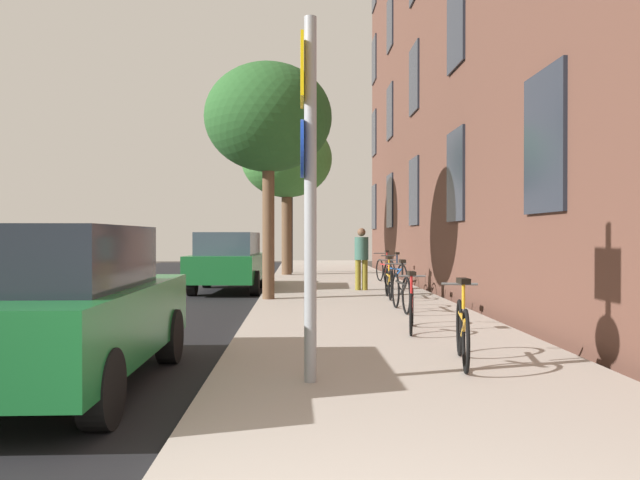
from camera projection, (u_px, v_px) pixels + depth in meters
ground_plane at (213, 293)px, 16.65m from camera, size 41.80×41.80×0.00m
road_asphalt at (135, 293)px, 16.57m from camera, size 7.00×38.00×0.01m
sidewalk at (343, 290)px, 16.77m from camera, size 4.20×38.00×0.12m
building_facade at (442, 15)px, 16.31m from camera, size 0.56×27.00×14.73m
sign_post at (308, 173)px, 5.95m from camera, size 0.16×0.60×3.53m
traffic_light at (288, 213)px, 23.81m from camera, size 0.43×0.24×3.32m
tree_near at (268, 119)px, 13.81m from camera, size 2.85×2.85×5.28m
tree_far at (287, 160)px, 22.58m from camera, size 3.33×3.33×5.66m
bicycle_0 at (462, 330)px, 6.78m from camera, size 0.47×1.60×0.96m
bicycle_1 at (412, 308)px, 9.17m from camera, size 0.48×1.55×0.89m
bicycle_2 at (401, 291)px, 11.58m from camera, size 0.42×1.70×0.97m
bicycle_3 at (389, 282)px, 13.99m from camera, size 0.42×1.62×0.96m
bicycle_4 at (395, 275)px, 16.40m from camera, size 0.51×1.67×0.98m
bicycle_5 at (385, 270)px, 18.80m from camera, size 0.48×1.75×0.98m
pedestrian_0 at (361, 255)px, 16.10m from camera, size 0.51×0.51×1.62m
car_0 at (52, 307)px, 6.02m from camera, size 1.94×3.99×1.62m
car_1 at (229, 261)px, 16.89m from camera, size 1.94×4.00×1.62m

